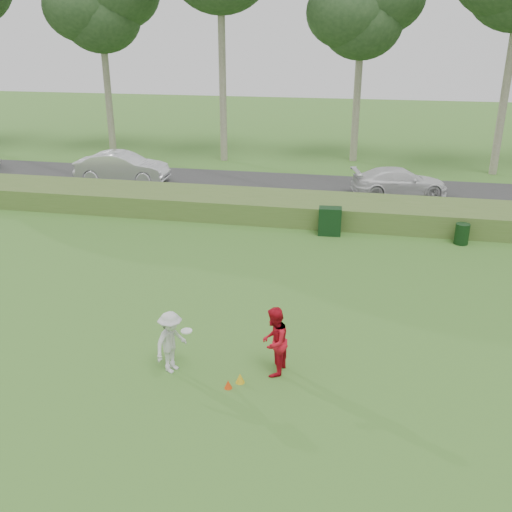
% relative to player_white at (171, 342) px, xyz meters
% --- Properties ---
extents(ground, '(120.00, 120.00, 0.00)m').
position_rel_player_white_xyz_m(ground, '(1.11, 0.53, -0.78)').
color(ground, '#366D24').
rests_on(ground, ground).
extents(reed_strip, '(80.00, 3.00, 0.90)m').
position_rel_player_white_xyz_m(reed_strip, '(1.11, 12.53, -0.33)').
color(reed_strip, '#476829').
rests_on(reed_strip, ground).
extents(park_road, '(80.00, 6.00, 0.06)m').
position_rel_player_white_xyz_m(park_road, '(1.11, 17.53, -0.75)').
color(park_road, '#2D2D2D').
rests_on(park_road, ground).
extents(tree_2, '(6.50, 6.50, 12.00)m').
position_rel_player_white_xyz_m(tree_2, '(-12.89, 24.53, 8.19)').
color(tree_2, gray).
rests_on(tree_2, ground).
extents(tree_4, '(6.24, 6.24, 11.50)m').
position_rel_player_white_xyz_m(tree_4, '(3.11, 25.03, 7.82)').
color(tree_4, gray).
rests_on(tree_4, ground).
extents(player_white, '(0.98, 1.14, 1.55)m').
position_rel_player_white_xyz_m(player_white, '(0.00, 0.00, 0.00)').
color(player_white, silver).
rests_on(player_white, ground).
extents(player_red, '(0.75, 0.91, 1.71)m').
position_rel_player_white_xyz_m(player_red, '(2.41, 0.39, 0.08)').
color(player_red, red).
rests_on(player_red, ground).
extents(cone_orange, '(0.19, 0.19, 0.20)m').
position_rel_player_white_xyz_m(cone_orange, '(1.49, -0.44, -0.68)').
color(cone_orange, '#E33E0B').
rests_on(cone_orange, ground).
extents(cone_yellow, '(0.22, 0.22, 0.24)m').
position_rel_player_white_xyz_m(cone_yellow, '(1.71, -0.17, -0.66)').
color(cone_yellow, gold).
rests_on(cone_yellow, ground).
extents(utility_cabinet, '(0.93, 0.62, 1.12)m').
position_rel_player_white_xyz_m(utility_cabinet, '(2.85, 10.65, -0.22)').
color(utility_cabinet, black).
rests_on(utility_cabinet, ground).
extents(trash_bin, '(0.68, 0.68, 0.80)m').
position_rel_player_white_xyz_m(trash_bin, '(7.89, 10.59, -0.38)').
color(trash_bin, black).
rests_on(trash_bin, ground).
extents(car_mid, '(4.97, 2.01, 1.60)m').
position_rel_player_white_xyz_m(car_mid, '(-8.70, 16.73, 0.08)').
color(car_mid, silver).
rests_on(car_mid, park_road).
extents(car_right, '(4.95, 2.93, 1.34)m').
position_rel_player_white_xyz_m(car_right, '(5.70, 17.03, -0.05)').
color(car_right, silver).
rests_on(car_right, park_road).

